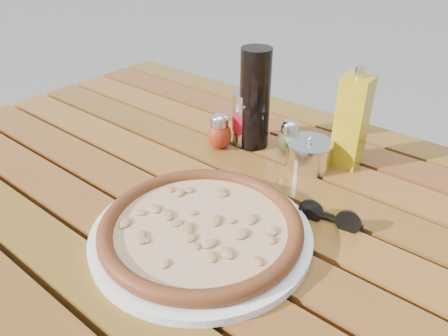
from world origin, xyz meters
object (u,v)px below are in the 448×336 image
Objects in this scene: plate at (201,234)px; soda_can at (247,118)px; dark_bottle at (255,99)px; table at (218,216)px; olive_oil_cruet at (352,122)px; pizza at (201,227)px; pepper_shaker at (219,132)px; parmesan_tin at (308,154)px; sunglasses at (329,217)px; oregano_shaker at (290,138)px.

soda_can reaches higher than plate.
table is at bearing -75.49° from dark_bottle.
soda_can is at bearing -166.07° from olive_oil_cruet.
table is at bearing -122.99° from olive_oil_cruet.
soda_can is at bearing 114.78° from plate.
soda_can is (-0.07, 0.18, 0.13)m from table.
olive_oil_cruet is (0.07, 0.37, 0.07)m from pizza.
pizza is at bearing -65.22° from soda_can.
pepper_shaker is at bearing 124.55° from pizza.
pizza is at bearing 0.00° from plate.
dark_bottle is at bearing 0.34° from soda_can.
olive_oil_cruet is 0.11m from parmesan_tin.
sunglasses is at bearing -48.64° from parmesan_tin.
dark_bottle is at bearing -170.36° from oregano_shaker.
oregano_shaker reaches higher than plate.
oregano_shaker is at bearing 97.21° from plate.
pepper_shaker is (-0.18, 0.26, 0.02)m from pizza.
dark_bottle is 0.32m from sunglasses.
table is at bearing -51.46° from pepper_shaker.
parmesan_tin is at bearing 13.97° from pepper_shaker.
oregano_shaker is at bearing -160.89° from olive_oil_cruet.
pepper_shaker is 0.34m from sunglasses.
sunglasses is at bearing 7.37° from table.
parmesan_tin is at bearing -3.99° from dark_bottle.
parmesan_tin is (0.20, 0.05, -0.01)m from pepper_shaker.
pizza is 0.35m from dark_bottle.
plate is at bearing -55.45° from pepper_shaker.
pizza is 0.22m from sunglasses.
table is 0.18m from plate.
sunglasses is at bearing 48.73° from plate.
pepper_shaker is 1.00× the size of oregano_shaker.
plate is 3.27× the size of sunglasses.
pizza is 4.88× the size of oregano_shaker.
table is 11.67× the size of soda_can.
table is 0.19m from pepper_shaker.
dark_bottle reaches higher than olive_oil_cruet.
sunglasses is at bearing -71.03° from olive_oil_cruet.
plate is 1.71× the size of olive_oil_cruet.
soda_can is 1.09× the size of sunglasses.
pizza is 3.38× the size of parmesan_tin.
olive_oil_cruet is (0.07, 0.37, 0.09)m from plate.
plate is 0.31m from parmesan_tin.
pepper_shaker is at bearing 124.55° from plate.
oregano_shaker reaches higher than sunglasses.
parmesan_tin is (0.16, -0.01, -0.03)m from soda_can.
dark_bottle reaches higher than table.
dark_bottle is (-0.08, -0.01, 0.07)m from oregano_shaker.
pepper_shaker reaches higher than parmesan_tin.
soda_can is (0.03, 0.06, 0.02)m from pepper_shaker.
pizza is 1.91× the size of olive_oil_cruet.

